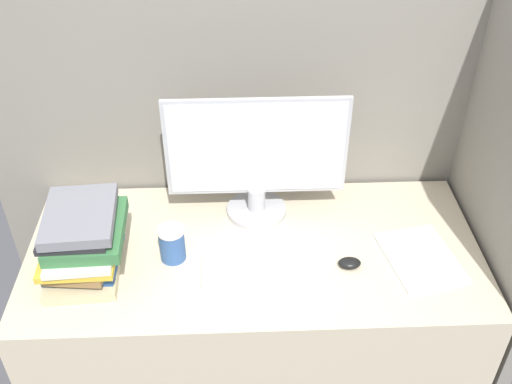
{
  "coord_description": "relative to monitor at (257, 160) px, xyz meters",
  "views": [
    {
      "loc": [
        -0.05,
        -1.1,
        2.09
      ],
      "look_at": [
        0.01,
        0.38,
        0.95
      ],
      "focal_mm": 42.0,
      "sensor_mm": 36.0,
      "label": 1
    }
  ],
  "objects": [
    {
      "name": "mouse",
      "position": [
        0.28,
        -0.28,
        -0.21
      ],
      "size": [
        0.07,
        0.05,
        0.03
      ],
      "color": "black",
      "rests_on": "desk"
    },
    {
      "name": "desk",
      "position": [
        -0.02,
        -0.19,
        -0.59
      ],
      "size": [
        1.49,
        0.69,
        0.74
      ],
      "color": "beige",
      "rests_on": "ground_plane"
    },
    {
      "name": "cubicle_panel_rear",
      "position": [
        -0.02,
        0.19,
        -0.18
      ],
      "size": [
        1.89,
        0.04,
        1.56
      ],
      "color": "gray",
      "rests_on": "ground_plane"
    },
    {
      "name": "coffee_cup",
      "position": [
        -0.28,
        -0.22,
        -0.16
      ],
      "size": [
        0.09,
        0.09,
        0.12
      ],
      "color": "#335999",
      "rests_on": "desk"
    },
    {
      "name": "monitor",
      "position": [
        0.0,
        0.0,
        0.0
      ],
      "size": [
        0.6,
        0.21,
        0.45
      ],
      "color": "#B7B7BC",
      "rests_on": "desk"
    },
    {
      "name": "cubicle_panel_right",
      "position": [
        0.76,
        -0.16,
        -0.18
      ],
      "size": [
        0.04,
        0.75,
        1.56
      ],
      "color": "gray",
      "rests_on": "ground_plane"
    },
    {
      "name": "paper_pile",
      "position": [
        0.52,
        -0.26,
        -0.22
      ],
      "size": [
        0.26,
        0.31,
        0.01
      ],
      "color": "white",
      "rests_on": "desk"
    },
    {
      "name": "book_stack",
      "position": [
        -0.54,
        -0.26,
        -0.11
      ],
      "size": [
        0.26,
        0.31,
        0.22
      ],
      "color": "#C6B78C",
      "rests_on": "desk"
    },
    {
      "name": "keyboard",
      "position": [
        0.02,
        -0.3,
        -0.21
      ],
      "size": [
        0.4,
        0.13,
        0.02
      ],
      "color": "silver",
      "rests_on": "desk"
    }
  ]
}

